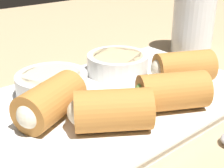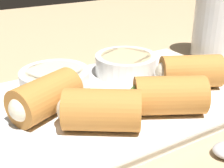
% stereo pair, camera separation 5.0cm
% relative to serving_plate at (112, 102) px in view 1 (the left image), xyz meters
% --- Properties ---
extents(table_surface, '(1.80, 1.40, 0.02)m').
position_rel_serving_plate_xyz_m(table_surface, '(0.03, -0.03, -0.02)').
color(table_surface, tan).
rests_on(table_surface, ground).
extents(serving_plate, '(0.35, 0.21, 0.01)m').
position_rel_serving_plate_xyz_m(serving_plate, '(0.00, 0.00, 0.00)').
color(serving_plate, white).
rests_on(serving_plate, table_surface).
extents(roll_front_left, '(0.08, 0.07, 0.04)m').
position_rel_serving_plate_xyz_m(roll_front_left, '(-0.05, -0.05, 0.03)').
color(roll_front_left, '#B77533').
rests_on(roll_front_left, serving_plate).
extents(roll_front_right, '(0.08, 0.07, 0.04)m').
position_rel_serving_plate_xyz_m(roll_front_right, '(-0.08, -0.00, 0.03)').
color(roll_front_right, '#B77533').
rests_on(roll_front_right, serving_plate).
extents(roll_back_left, '(0.08, 0.07, 0.04)m').
position_rel_serving_plate_xyz_m(roll_back_left, '(0.03, -0.06, 0.03)').
color(roll_back_left, '#B77533').
rests_on(roll_back_left, serving_plate).
extents(roll_back_right, '(0.08, 0.07, 0.04)m').
position_rel_serving_plate_xyz_m(roll_back_right, '(0.09, -0.02, 0.03)').
color(roll_back_right, '#B77533').
rests_on(roll_back_right, serving_plate).
extents(dipping_bowl_near, '(0.08, 0.08, 0.03)m').
position_rel_serving_plate_xyz_m(dipping_bowl_near, '(-0.05, 0.05, 0.02)').
color(dipping_bowl_near, silver).
rests_on(dipping_bowl_near, serving_plate).
extents(dipping_bowl_far, '(0.08, 0.08, 0.03)m').
position_rel_serving_plate_xyz_m(dipping_bowl_far, '(0.05, 0.05, 0.02)').
color(dipping_bowl_far, silver).
rests_on(dipping_bowl_far, serving_plate).
extents(drinking_glass, '(0.07, 0.07, 0.12)m').
position_rel_serving_plate_xyz_m(drinking_glass, '(0.24, 0.07, 0.05)').
color(drinking_glass, silver).
rests_on(drinking_glass, table_surface).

